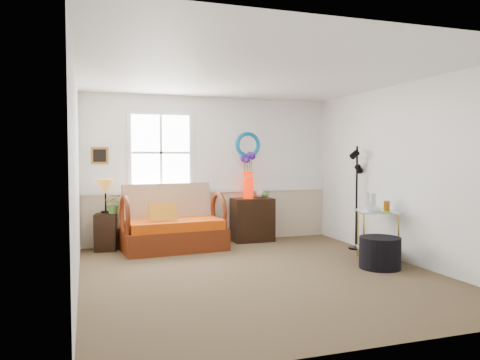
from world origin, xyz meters
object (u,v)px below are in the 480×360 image
object	(u,v)px
side_table	(378,235)
floor_lamp	(357,198)
lamp_stand	(106,232)
cabinet	(252,220)
ottoman	(380,253)
loveseat	(173,217)

from	to	relation	value
side_table	floor_lamp	size ratio (longest dim) A/B	0.43
floor_lamp	lamp_stand	bearing A→B (deg)	158.04
cabinet	ottoman	bearing A→B (deg)	-69.35
lamp_stand	floor_lamp	bearing A→B (deg)	-16.66
loveseat	cabinet	distance (m)	1.55
loveseat	floor_lamp	distance (m)	3.04
lamp_stand	floor_lamp	xyz separation A→B (m)	(3.95, -1.18, 0.55)
lamp_stand	side_table	bearing A→B (deg)	-27.70
ottoman	side_table	bearing A→B (deg)	58.95
loveseat	floor_lamp	xyz separation A→B (m)	(2.89, -0.88, 0.32)
side_table	ottoman	bearing A→B (deg)	-121.05
lamp_stand	ottoman	size ratio (longest dim) A/B	1.07
cabinet	floor_lamp	size ratio (longest dim) A/B	0.46
side_table	loveseat	bearing A→B (deg)	148.27
cabinet	floor_lamp	distance (m)	1.91
loveseat	side_table	xyz separation A→B (m)	(2.74, -1.69, -0.17)
side_table	floor_lamp	xyz separation A→B (m)	(0.15, 0.81, 0.49)
loveseat	side_table	world-z (taller)	loveseat
cabinet	ottoman	world-z (taller)	cabinet
lamp_stand	floor_lamp	distance (m)	4.16
loveseat	lamp_stand	world-z (taller)	loveseat
loveseat	floor_lamp	size ratio (longest dim) A/B	0.96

